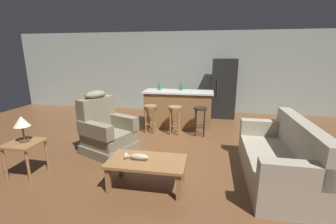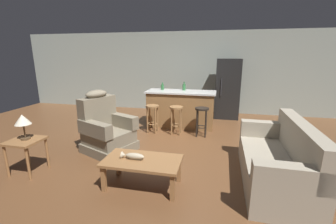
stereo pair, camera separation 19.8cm
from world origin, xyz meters
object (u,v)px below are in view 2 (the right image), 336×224
coffee_table (142,163)px  bottle_tall_green (162,87)px  bar_stool_left (152,114)px  bottle_short_amber (184,87)px  fish_figurine (133,156)px  bar_stool_middle (176,115)px  kitchen_island (181,109)px  bar_stool_right (202,117)px  table_lamp (23,121)px  end_table (26,146)px  refrigerator (227,89)px  couch (278,161)px  recliner_near_lamp (106,130)px

coffee_table → bottle_tall_green: bottle_tall_green is taller
bottle_tall_green → bar_stool_left: bearing=-95.3°
bottle_short_amber → fish_figurine: bearing=-94.8°
coffee_table → bar_stool_middle: (0.07, 2.31, 0.11)m
bottle_short_amber → bottle_tall_green: bearing=-175.8°
fish_figurine → bar_stool_middle: 2.33m
kitchen_island → bottle_tall_green: size_ratio=8.94×
bar_stool_right → table_lamp: bearing=-138.6°
bottle_tall_green → end_table: bearing=-115.7°
kitchen_island → bottle_short_amber: (0.06, 0.17, 0.56)m
kitchen_island → bar_stool_left: size_ratio=2.65×
table_lamp → kitchen_island: size_ratio=0.23×
bottle_short_amber → bar_stool_middle: bearing=-93.7°
refrigerator → bottle_tall_green: (-1.74, -1.08, 0.15)m
coffee_table → bottle_tall_green: (-0.46, 3.06, 0.66)m
coffee_table → bar_stool_left: (-0.53, 2.31, 0.11)m
bottle_short_amber → refrigerator: bearing=41.7°
bar_stool_middle → bottle_short_amber: 0.98m
bottle_tall_green → bottle_short_amber: bearing=4.2°
bar_stool_middle → bar_stool_right: bearing=0.0°
couch → recliner_near_lamp: size_ratio=1.60×
fish_figurine → couch: (2.07, 0.54, -0.12)m
end_table → bottle_tall_green: bearing=64.3°
coffee_table → fish_figurine: 0.17m
bar_stool_left → bar_stool_middle: same height
recliner_near_lamp → bottle_tall_green: 2.18m
refrigerator → table_lamp: bearing=-128.0°
bar_stool_left → bottle_short_amber: size_ratio=3.00×
coffee_table → bar_stool_right: size_ratio=1.62×
fish_figurine → recliner_near_lamp: bearing=132.2°
coffee_table → bar_stool_right: 2.41m
coffee_table → couch: bearing=15.4°
bar_stool_middle → kitchen_island: bearing=90.4°
kitchen_island → bar_stool_left: bearing=-133.3°
coffee_table → table_lamp: (-1.95, 0.00, 0.50)m
fish_figurine → kitchen_island: bearing=86.1°
bar_stool_left → bar_stool_middle: 0.60m
end_table → bottle_tall_green: (1.48, 3.08, 0.56)m
coffee_table → table_lamp: table_lamp is taller
fish_figurine → bottle_short_amber: bottle_short_amber is taller
refrigerator → bar_stool_right: bearing=-108.5°
coffee_table → table_lamp: size_ratio=2.68×
coffee_table → kitchen_island: kitchen_island is taller
table_lamp → kitchen_island: (2.01, 2.94, -0.39)m
recliner_near_lamp → fish_figurine: bearing=-24.7°
couch → refrigerator: bearing=-78.8°
end_table → bar_stool_left: bar_stool_left is taller
recliner_near_lamp → refrigerator: bearing=75.0°
table_lamp → kitchen_island: table_lamp is taller
fish_figurine → coffee_table: bearing=3.1°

